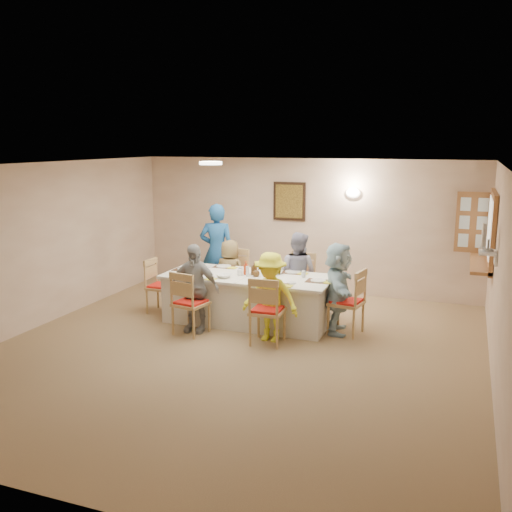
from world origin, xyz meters
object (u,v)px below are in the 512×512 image
(desk_fan, at_px, (486,241))
(chair_back_left, at_px, (233,278))
(serving_hatch, at_px, (492,230))
(chair_back_right, at_px, (299,283))
(dining_table, at_px, (248,299))
(chair_left_end, at_px, (161,286))
(diner_front_left, at_px, (194,288))
(diner_back_left, at_px, (230,274))
(chair_front_left, at_px, (191,302))
(caregiver, at_px, (217,251))
(diner_right_end, at_px, (338,288))
(condiment_ketchup, at_px, (246,268))
(diner_front_right, at_px, (270,297))
(chair_right_end, at_px, (346,301))
(diner_back_right, at_px, (297,274))
(chair_front_right, at_px, (268,310))

(desk_fan, relative_size, chair_back_left, 0.31)
(serving_hatch, height_order, chair_back_right, serving_hatch)
(dining_table, bearing_deg, chair_left_end, 180.00)
(chair_back_left, height_order, diner_front_left, diner_front_left)
(diner_back_left, xyz_separation_m, diner_front_left, (0.00, -1.36, 0.08))
(chair_front_left, bearing_deg, caregiver, -66.62)
(diner_right_end, bearing_deg, condiment_ketchup, 77.48)
(desk_fan, relative_size, diner_front_left, 0.22)
(diner_front_right, height_order, condiment_ketchup, diner_front_right)
(chair_back_left, bearing_deg, dining_table, -47.61)
(serving_hatch, bearing_deg, chair_right_end, -150.15)
(diner_front_left, distance_m, caregiver, 1.89)
(chair_front_left, height_order, condiment_ketchup, condiment_ketchup)
(chair_right_end, distance_m, diner_back_right, 1.18)
(chair_front_left, bearing_deg, desk_fan, -161.52)
(serving_hatch, height_order, caregiver, serving_hatch)
(chair_back_right, relative_size, diner_front_right, 0.77)
(chair_right_end, bearing_deg, serving_hatch, 129.63)
(desk_fan, height_order, chair_front_right, desk_fan)
(serving_hatch, distance_m, chair_back_left, 4.23)
(chair_front_left, height_order, diner_front_right, diner_front_right)
(desk_fan, height_order, diner_back_left, desk_fan)
(chair_front_left, bearing_deg, chair_left_end, -29.71)
(chair_left_end, distance_m, diner_front_right, 2.26)
(diner_back_left, xyz_separation_m, diner_back_right, (1.20, 0.00, 0.10))
(diner_front_right, distance_m, diner_right_end, 1.07)
(chair_front_left, height_order, chair_left_end, chair_front_left)
(dining_table, xyz_separation_m, condiment_ketchup, (-0.05, 0.02, 0.49))
(diner_back_left, bearing_deg, chair_front_left, 94.62)
(chair_front_right, height_order, condiment_ketchup, chair_front_right)
(chair_front_left, distance_m, diner_right_end, 2.18)
(chair_right_end, distance_m, diner_front_right, 1.18)
(chair_left_end, xyz_separation_m, diner_back_right, (2.15, 0.68, 0.23))
(chair_front_left, distance_m, chair_right_end, 2.29)
(chair_back_right, relative_size, chair_front_right, 1.00)
(serving_hatch, distance_m, diner_front_right, 3.51)
(chair_back_left, xyz_separation_m, diner_right_end, (2.02, -0.80, 0.19))
(diner_right_end, bearing_deg, diner_back_right, 38.78)
(chair_back_left, relative_size, diner_back_left, 0.83)
(serving_hatch, bearing_deg, diner_back_left, -173.91)
(diner_back_left, height_order, diner_front_right, diner_front_right)
(diner_back_left, height_order, diner_front_left, diner_front_left)
(chair_back_right, distance_m, condiment_ketchup, 1.08)
(diner_right_end, distance_m, condiment_ketchup, 1.48)
(chair_left_end, height_order, condiment_ketchup, condiment_ketchup)
(diner_front_left, relative_size, diner_right_end, 0.98)
(dining_table, distance_m, diner_front_left, 0.95)
(chair_front_left, height_order, diner_right_end, diner_right_end)
(desk_fan, height_order, chair_back_right, desk_fan)
(diner_right_end, height_order, caregiver, caregiver)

